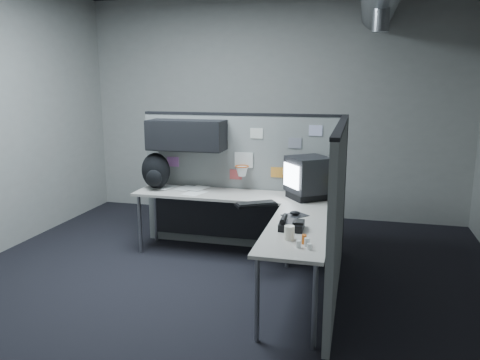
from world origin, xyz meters
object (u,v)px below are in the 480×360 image
(desk, at_px, (249,212))
(monitor, at_px, (308,177))
(backpack, at_px, (156,171))
(keyboard, at_px, (256,204))
(phone, at_px, (291,225))

(desk, distance_m, monitor, 0.75)
(desk, bearing_deg, backpack, 165.42)
(monitor, bearing_deg, backpack, -172.91)
(backpack, bearing_deg, keyboard, -14.96)
(monitor, xyz_separation_m, phone, (-0.02, -1.12, -0.20))
(keyboard, bearing_deg, monitor, 54.56)
(phone, xyz_separation_m, backpack, (-1.79, 1.16, 0.17))
(monitor, height_order, phone, monitor)
(keyboard, distance_m, backpack, 1.43)
(desk, bearing_deg, monitor, 25.38)
(keyboard, bearing_deg, backpack, 172.51)
(backpack, bearing_deg, monitor, 3.64)
(monitor, relative_size, keyboard, 1.28)
(monitor, xyz_separation_m, backpack, (-1.82, 0.03, -0.03))
(desk, relative_size, backpack, 5.37)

